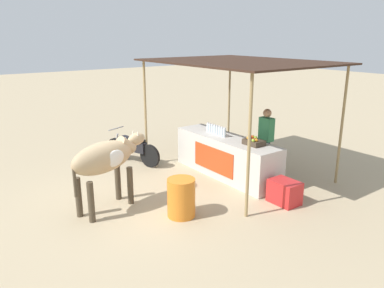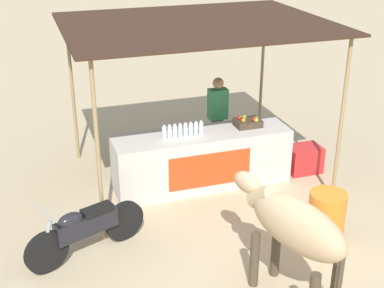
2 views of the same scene
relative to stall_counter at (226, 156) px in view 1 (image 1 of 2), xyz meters
The scene contains 10 objects.
ground_plane 2.25m from the stall_counter, 90.00° to the right, with size 60.00×60.00×0.00m, color tan.
stall_counter is the anchor object (origin of this frame).
stall_awning 2.17m from the stall_counter, 90.00° to the left, with size 4.20×3.20×2.74m.
water_bottle_row 0.69m from the stall_counter, behind, with size 0.70×0.07×0.25m.
fruit_crate 1.02m from the stall_counter, ahead, with size 0.44×0.32×0.18m.
vendor_behind_counter 1.01m from the stall_counter, 53.28° to the left, with size 0.34×0.22×1.65m.
cooler_box 1.94m from the stall_counter, ahead, with size 0.60×0.44×0.48m, color red.
water_barrel 2.41m from the stall_counter, 61.54° to the right, with size 0.53×0.53×0.74m, color orange.
cow 3.14m from the stall_counter, 89.20° to the right, with size 0.91×1.84×1.44m.
motorcycle_parked 2.61m from the stall_counter, 146.67° to the right, with size 1.71×0.82×0.90m.
Camera 1 is at (6.48, -3.56, 3.30)m, focal length 35.00 mm.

